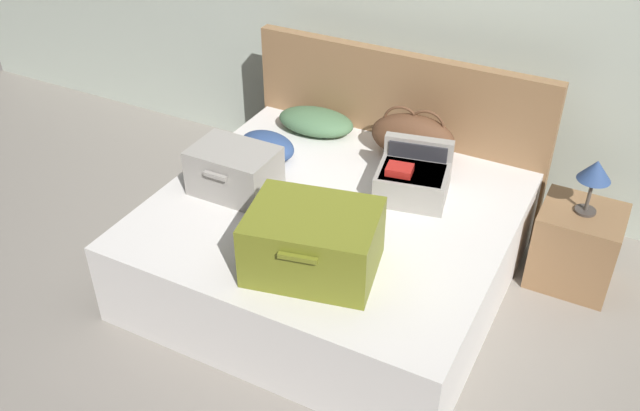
{
  "coord_description": "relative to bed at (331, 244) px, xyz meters",
  "views": [
    {
      "loc": [
        1.37,
        -2.35,
        2.64
      ],
      "look_at": [
        0.0,
        0.27,
        0.59
      ],
      "focal_mm": 39.09,
      "sensor_mm": 36.0,
      "label": 1
    }
  ],
  "objects": [
    {
      "name": "table_lamp",
      "position": [
        1.22,
        0.63,
        0.47
      ],
      "size": [
        0.18,
        0.18,
        0.32
      ],
      "color": "#3F3833",
      "rests_on": "nightstand"
    },
    {
      "name": "hard_case_medium",
      "position": [
        -0.55,
        -0.09,
        0.38
      ],
      "size": [
        0.46,
        0.35,
        0.26
      ],
      "rotation": [
        0.0,
        0.0,
        -0.0
      ],
      "color": "gray",
      "rests_on": "bed"
    },
    {
      "name": "nightstand",
      "position": [
        1.22,
        0.63,
        -0.01
      ],
      "size": [
        0.44,
        0.4,
        0.47
      ],
      "primitive_type": "cube",
      "color": "olive",
      "rests_on": "ground"
    },
    {
      "name": "hard_case_large",
      "position": [
        0.15,
        -0.48,
        0.41
      ],
      "size": [
        0.68,
        0.57,
        0.32
      ],
      "rotation": [
        0.0,
        0.0,
        0.21
      ],
      "color": "olive",
      "rests_on": "bed"
    },
    {
      "name": "duffel_bag",
      "position": [
        0.18,
        0.69,
        0.39
      ],
      "size": [
        0.52,
        0.27,
        0.33
      ],
      "rotation": [
        0.0,
        0.0,
        0.12
      ],
      "color": "brown",
      "rests_on": "bed"
    },
    {
      "name": "hard_case_small",
      "position": [
        0.33,
        0.32,
        0.35
      ],
      "size": [
        0.44,
        0.41,
        0.28
      ],
      "rotation": [
        0.0,
        0.0,
        0.2
      ],
      "color": "gray",
      "rests_on": "bed"
    },
    {
      "name": "ground_plane",
      "position": [
        0.0,
        -0.4,
        -0.25
      ],
      "size": [
        12.0,
        12.0,
        0.0
      ],
      "primitive_type": "plane",
      "color": "gray"
    },
    {
      "name": "pillow_near_headboard",
      "position": [
        -0.58,
        0.3,
        0.32
      ],
      "size": [
        0.4,
        0.3,
        0.16
      ],
      "primitive_type": "ellipsoid",
      "rotation": [
        0.0,
        0.0,
        -0.15
      ],
      "color": "navy",
      "rests_on": "bed"
    },
    {
      "name": "headboard",
      "position": [
        0.0,
        0.92,
        0.27
      ],
      "size": [
        1.91,
        0.08,
        1.04
      ],
      "primitive_type": "cube",
      "color": "olive",
      "rests_on": "ground"
    },
    {
      "name": "bed",
      "position": [
        0.0,
        0.0,
        0.0
      ],
      "size": [
        1.87,
        1.76,
        0.49
      ],
      "primitive_type": "cube",
      "color": "silver",
      "rests_on": "ground"
    },
    {
      "name": "pillow_center_head",
      "position": [
        -0.47,
        0.71,
        0.32
      ],
      "size": [
        0.52,
        0.32,
        0.15
      ],
      "primitive_type": "ellipsoid",
      "rotation": [
        0.0,
        0.0,
        0.07
      ],
      "color": "#4C724C",
      "rests_on": "bed"
    }
  ]
}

